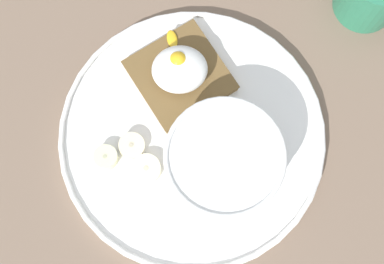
# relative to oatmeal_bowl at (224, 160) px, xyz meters

# --- Properties ---
(ground_plane) EXTENTS (1.20, 1.20, 0.02)m
(ground_plane) POSITION_rel_oatmeal_bowl_xyz_m (0.03, -0.04, -0.05)
(ground_plane) COLOR #76604E
(ground_plane) RESTS_ON ground
(plate) EXTENTS (0.31, 0.31, 0.02)m
(plate) POSITION_rel_oatmeal_bowl_xyz_m (0.03, -0.04, -0.03)
(plate) COLOR white
(plate) RESTS_ON ground_plane
(oatmeal_bowl) EXTENTS (0.13, 0.13, 0.06)m
(oatmeal_bowl) POSITION_rel_oatmeal_bowl_xyz_m (0.00, 0.00, 0.00)
(oatmeal_bowl) COLOR white
(oatmeal_bowl) RESTS_ON plate
(toast_slice) EXTENTS (0.14, 0.14, 0.01)m
(toast_slice) POSITION_rel_oatmeal_bowl_xyz_m (0.04, -0.11, -0.02)
(toast_slice) COLOR brown
(toast_slice) RESTS_ON plate
(poached_egg) EXTENTS (0.06, 0.08, 0.04)m
(poached_egg) POSITION_rel_oatmeal_bowl_xyz_m (0.04, -0.11, -0.00)
(poached_egg) COLOR white
(poached_egg) RESTS_ON toast_slice
(banana_slice_front) EXTENTS (0.05, 0.05, 0.01)m
(banana_slice_front) POSITION_rel_oatmeal_bowl_xyz_m (0.09, -0.00, -0.02)
(banana_slice_front) COLOR #FAEEC3
(banana_slice_front) RESTS_ON plate
(banana_slice_left) EXTENTS (0.04, 0.04, 0.01)m
(banana_slice_left) POSITION_rel_oatmeal_bowl_xyz_m (0.10, -0.03, -0.02)
(banana_slice_left) COLOR beige
(banana_slice_left) RESTS_ON plate
(banana_slice_back) EXTENTS (0.04, 0.04, 0.02)m
(banana_slice_back) POSITION_rel_oatmeal_bowl_xyz_m (0.13, -0.02, -0.02)
(banana_slice_back) COLOR #EDEEBA
(banana_slice_back) RESTS_ON plate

